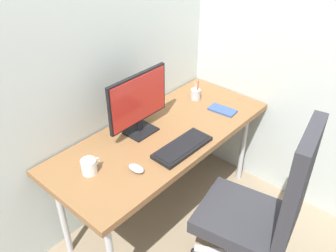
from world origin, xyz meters
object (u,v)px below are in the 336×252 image
(notebook, at_px, (222,110))
(coffee_mug, at_px, (89,166))
(keyboard, at_px, (182,147))
(pen_holder, at_px, (196,94))
(office_chair, at_px, (264,208))
(monitor, at_px, (138,102))
(mouse, at_px, (136,168))

(notebook, distance_m, coffee_mug, 1.08)
(keyboard, xyz_separation_m, pen_holder, (0.55, 0.33, 0.03))
(office_chair, distance_m, coffee_mug, 1.02)
(keyboard, relative_size, notebook, 2.09)
(pen_holder, bearing_deg, monitor, 179.13)
(keyboard, bearing_deg, pen_holder, 30.59)
(coffee_mug, bearing_deg, notebook, -9.87)
(office_chair, relative_size, pen_holder, 7.29)
(keyboard, distance_m, pen_holder, 0.64)
(pen_holder, relative_size, coffee_mug, 1.29)
(monitor, height_order, keyboard, monitor)
(pen_holder, bearing_deg, notebook, -92.35)
(keyboard, xyz_separation_m, coffee_mug, (-0.52, 0.25, 0.03))
(office_chair, bearing_deg, keyboard, 94.04)
(keyboard, bearing_deg, notebook, 7.39)
(notebook, bearing_deg, mouse, 174.09)
(office_chair, height_order, coffee_mug, office_chair)
(mouse, bearing_deg, coffee_mug, 131.97)
(mouse, distance_m, coffee_mug, 0.26)
(pen_holder, height_order, notebook, pen_holder)
(mouse, bearing_deg, notebook, -2.87)
(mouse, xyz_separation_m, coffee_mug, (-0.19, 0.19, 0.03))
(mouse, height_order, coffee_mug, coffee_mug)
(notebook, bearing_deg, office_chair, -134.05)
(coffee_mug, bearing_deg, mouse, -45.04)
(keyboard, xyz_separation_m, mouse, (-0.33, 0.07, 0.00))
(keyboard, xyz_separation_m, notebook, (0.54, 0.07, -0.01))
(notebook, height_order, coffee_mug, coffee_mug)
(monitor, relative_size, notebook, 2.44)
(mouse, relative_size, notebook, 0.55)
(pen_holder, bearing_deg, keyboard, -149.41)
(monitor, distance_m, keyboard, 0.40)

